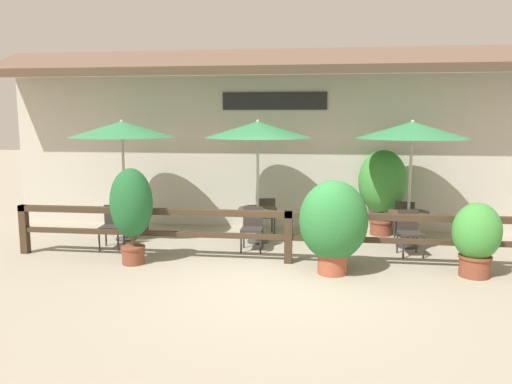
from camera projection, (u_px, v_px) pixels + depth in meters
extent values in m
plane|color=#9E937F|center=(284.00, 281.00, 8.05)|extent=(60.00, 60.00, 0.00)
cube|color=#BCB7A8|center=(298.00, 152.00, 11.90)|extent=(14.00, 0.40, 3.60)
cube|color=brown|center=(298.00, 60.00, 11.05)|extent=(14.28, 1.48, 0.70)
cube|color=black|center=(274.00, 101.00, 11.57)|extent=(2.43, 0.04, 0.40)
cube|color=#3D2D1E|center=(289.00, 215.00, 8.94)|extent=(10.40, 0.14, 0.11)
cube|color=#3D2D1E|center=(288.00, 237.00, 9.01)|extent=(10.40, 0.10, 0.09)
cube|color=#3D2D1E|center=(24.00, 229.00, 9.67)|extent=(0.14, 0.14, 0.95)
cube|color=#3D2D1E|center=(288.00, 237.00, 9.01)|extent=(0.14, 0.14, 0.95)
cylinder|color=#B7B2A8|center=(124.00, 188.00, 10.67)|extent=(0.06, 0.06, 2.26)
cone|color=#33844C|center=(122.00, 129.00, 10.48)|extent=(2.20, 2.20, 0.33)
sphere|color=#B2ADA3|center=(122.00, 121.00, 10.46)|extent=(0.07, 0.07, 0.07)
cylinder|color=#4C3826|center=(125.00, 207.00, 10.73)|extent=(0.82, 0.82, 0.05)
cylinder|color=#333333|center=(126.00, 224.00, 10.78)|extent=(0.07, 0.07, 0.69)
cylinder|color=#333333|center=(126.00, 239.00, 10.83)|extent=(0.45, 0.45, 0.03)
cube|color=#332D28|center=(111.00, 227.00, 10.02)|extent=(0.45, 0.45, 0.05)
cube|color=#332D28|center=(114.00, 215.00, 10.18)|extent=(0.40, 0.07, 0.40)
cylinder|color=#2D2D2D|center=(99.00, 241.00, 9.88)|extent=(0.04, 0.04, 0.41)
cylinder|color=#2D2D2D|center=(118.00, 241.00, 9.86)|extent=(0.04, 0.04, 0.41)
cylinder|color=#2D2D2D|center=(106.00, 236.00, 10.25)|extent=(0.04, 0.04, 0.41)
cylinder|color=#2D2D2D|center=(124.00, 236.00, 10.24)|extent=(0.04, 0.04, 0.41)
cube|color=#332D28|center=(138.00, 213.00, 11.52)|extent=(0.50, 0.50, 0.05)
cube|color=#332D28|center=(136.00, 205.00, 11.30)|extent=(0.40, 0.12, 0.40)
cylinder|color=#2D2D2D|center=(147.00, 221.00, 11.76)|extent=(0.04, 0.04, 0.41)
cylinder|color=#2D2D2D|center=(131.00, 221.00, 11.73)|extent=(0.04, 0.04, 0.41)
cylinder|color=#2D2D2D|center=(145.00, 224.00, 11.38)|extent=(0.04, 0.04, 0.41)
cylinder|color=#2D2D2D|center=(128.00, 225.00, 11.35)|extent=(0.04, 0.04, 0.41)
cylinder|color=#B7B2A8|center=(258.00, 189.00, 10.43)|extent=(0.06, 0.06, 2.26)
cone|color=#33844C|center=(258.00, 129.00, 10.24)|extent=(2.20, 2.20, 0.33)
sphere|color=#B2ADA3|center=(258.00, 121.00, 10.22)|extent=(0.07, 0.07, 0.07)
cylinder|color=#4C3826|center=(258.00, 209.00, 10.49)|extent=(0.82, 0.82, 0.05)
cylinder|color=#333333|center=(258.00, 226.00, 10.55)|extent=(0.07, 0.07, 0.69)
cylinder|color=#333333|center=(258.00, 241.00, 10.59)|extent=(0.45, 0.45, 0.03)
cube|color=#332D28|center=(252.00, 229.00, 9.84)|extent=(0.43, 0.43, 0.05)
cube|color=#332D28|center=(253.00, 216.00, 10.00)|extent=(0.40, 0.04, 0.40)
cylinder|color=#2D2D2D|center=(241.00, 243.00, 9.71)|extent=(0.04, 0.04, 0.41)
cylinder|color=#2D2D2D|center=(260.00, 243.00, 9.67)|extent=(0.04, 0.04, 0.41)
cylinder|color=#2D2D2D|center=(244.00, 238.00, 10.09)|extent=(0.04, 0.04, 0.41)
cylinder|color=#2D2D2D|center=(262.00, 239.00, 10.04)|extent=(0.04, 0.04, 0.41)
cube|color=#332D28|center=(265.00, 216.00, 11.22)|extent=(0.51, 0.51, 0.05)
cube|color=#332D28|center=(266.00, 207.00, 11.00)|extent=(0.40, 0.13, 0.40)
cylinder|color=#2D2D2D|center=(272.00, 224.00, 11.46)|extent=(0.04, 0.04, 0.41)
cylinder|color=#2D2D2D|center=(256.00, 224.00, 11.41)|extent=(0.04, 0.04, 0.41)
cylinder|color=#2D2D2D|center=(275.00, 227.00, 11.09)|extent=(0.04, 0.04, 0.41)
cylinder|color=#2D2D2D|center=(258.00, 228.00, 11.04)|extent=(0.04, 0.04, 0.41)
cylinder|color=#B7B2A8|center=(409.00, 192.00, 10.04)|extent=(0.06, 0.06, 2.26)
cone|color=#33844C|center=(412.00, 130.00, 9.86)|extent=(2.20, 2.20, 0.33)
sphere|color=#B2ADA3|center=(413.00, 122.00, 9.83)|extent=(0.07, 0.07, 0.07)
cylinder|color=#4C3826|center=(408.00, 213.00, 10.10)|extent=(0.82, 0.82, 0.05)
cylinder|color=#333333|center=(408.00, 230.00, 10.16)|extent=(0.07, 0.07, 0.69)
cylinder|color=#333333|center=(407.00, 246.00, 10.21)|extent=(0.45, 0.45, 0.03)
cube|color=#332D28|center=(411.00, 233.00, 9.49)|extent=(0.48, 0.48, 0.05)
cube|color=#332D28|center=(408.00, 220.00, 9.65)|extent=(0.40, 0.10, 0.40)
cylinder|color=#2D2D2D|center=(403.00, 248.00, 9.33)|extent=(0.04, 0.04, 0.41)
cylinder|color=#2D2D2D|center=(424.00, 248.00, 9.34)|extent=(0.04, 0.04, 0.41)
cylinder|color=#2D2D2D|center=(397.00, 243.00, 9.71)|extent=(0.04, 0.04, 0.41)
cylinder|color=#2D2D2D|center=(417.00, 243.00, 9.72)|extent=(0.04, 0.04, 0.41)
cube|color=#332D28|center=(405.00, 219.00, 10.80)|extent=(0.51, 0.51, 0.05)
cube|color=#332D28|center=(405.00, 211.00, 10.59)|extent=(0.40, 0.13, 0.40)
cylinder|color=#2D2D2D|center=(414.00, 229.00, 10.94)|extent=(0.04, 0.04, 0.41)
cylinder|color=#2D2D2D|center=(397.00, 227.00, 11.07)|extent=(0.04, 0.04, 0.41)
cylinder|color=#2D2D2D|center=(413.00, 232.00, 10.59)|extent=(0.04, 0.04, 0.41)
cylinder|color=#2D2D2D|center=(395.00, 231.00, 10.72)|extent=(0.04, 0.04, 0.41)
cylinder|color=#9E4C33|center=(332.00, 264.00, 8.44)|extent=(0.50, 0.50, 0.34)
cylinder|color=#9E4C33|center=(333.00, 255.00, 8.42)|extent=(0.54, 0.54, 0.04)
ellipsoid|color=#287033|center=(333.00, 221.00, 8.33)|extent=(1.15, 1.03, 1.36)
cylinder|color=brown|center=(475.00, 266.00, 8.29)|extent=(0.49, 0.49, 0.36)
cylinder|color=brown|center=(475.00, 257.00, 8.27)|extent=(0.53, 0.53, 0.04)
ellipsoid|color=#3D8E38|center=(477.00, 231.00, 8.20)|extent=(0.78, 0.71, 0.96)
cylinder|color=brown|center=(133.00, 255.00, 9.01)|extent=(0.40, 0.40, 0.33)
cylinder|color=brown|center=(133.00, 247.00, 8.99)|extent=(0.43, 0.43, 0.04)
cylinder|color=brown|center=(133.00, 236.00, 8.95)|extent=(0.07, 0.07, 0.37)
ellipsoid|color=#1E5B2D|center=(131.00, 203.00, 8.87)|extent=(0.77, 0.69, 1.25)
cylinder|color=brown|center=(381.00, 227.00, 11.26)|extent=(0.49, 0.49, 0.32)
cylinder|color=brown|center=(381.00, 221.00, 11.23)|extent=(0.53, 0.53, 0.04)
cylinder|color=brown|center=(381.00, 211.00, 11.20)|extent=(0.09, 0.09, 0.42)
ellipsoid|color=#3D8E38|center=(383.00, 181.00, 11.10)|extent=(1.07, 0.96, 1.40)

